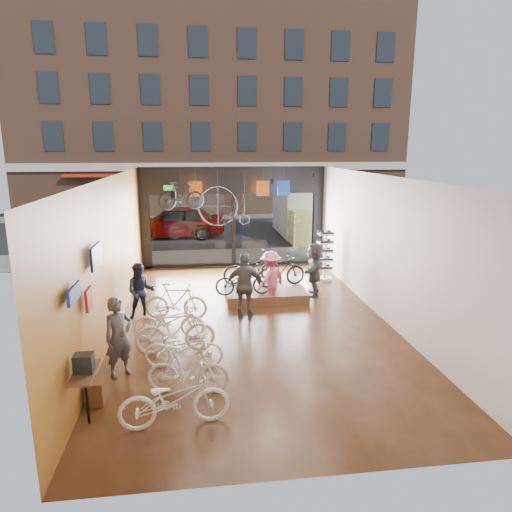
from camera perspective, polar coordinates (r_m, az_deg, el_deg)
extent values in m
cube|color=black|center=(12.27, -0.44, -8.18)|extent=(7.00, 12.00, 0.04)
cube|color=black|center=(11.43, -0.48, 10.03)|extent=(7.00, 12.00, 0.04)
cube|color=#A97428|center=(11.81, -17.67, 0.08)|extent=(0.04, 12.00, 3.80)
cube|color=beige|center=(12.61, 15.63, 1.03)|extent=(0.04, 12.00, 3.80)
cube|color=beige|center=(6.06, 6.63, -11.98)|extent=(7.00, 0.04, 3.80)
cube|color=#198C26|center=(17.30, -10.90, 8.37)|extent=(0.35, 0.06, 0.18)
cube|color=black|center=(26.74, -4.37, 3.65)|extent=(30.00, 18.00, 0.02)
cube|color=slate|center=(19.10, -3.08, -0.05)|extent=(30.00, 2.40, 0.12)
cube|color=slate|center=(30.68, -4.79, 5.02)|extent=(30.00, 2.00, 0.12)
cube|color=brown|center=(32.95, -5.25, 17.69)|extent=(26.00, 5.00, 14.00)
imported|color=gray|center=(23.63, -9.99, 4.27)|extent=(4.88, 1.96, 1.66)
imported|color=beige|center=(7.93, -10.17, -17.21)|extent=(1.87, 0.81, 0.95)
imported|color=beige|center=(8.83, -8.50, -13.88)|extent=(1.59, 0.66, 0.93)
imported|color=beige|center=(9.79, -9.00, -11.30)|extent=(1.67, 0.70, 0.86)
imported|color=beige|center=(10.42, -10.05, -9.18)|extent=(1.79, 0.61, 1.06)
imported|color=beige|center=(11.26, -10.82, -7.92)|extent=(1.74, 0.73, 0.89)
imported|color=beige|center=(12.39, -9.97, -5.60)|extent=(1.72, 0.72, 1.00)
cube|color=#483221|center=(14.06, 1.10, -4.60)|extent=(2.40, 1.80, 0.30)
imported|color=black|center=(13.26, -1.56, -3.08)|extent=(1.66, 0.62, 0.87)
imported|color=black|center=(14.09, 3.15, -1.90)|extent=(1.66, 0.82, 0.96)
imported|color=black|center=(14.42, -0.56, -1.46)|extent=(1.99, 1.08, 0.99)
imported|color=#3F3F44|center=(9.59, -16.79, -9.68)|extent=(0.72, 0.68, 1.65)
imported|color=#161C33|center=(12.49, -14.20, -4.34)|extent=(0.78, 0.63, 1.55)
imported|color=#3F3F44|center=(12.14, -1.36, -3.77)|extent=(1.14, 0.66, 1.82)
imported|color=#CC4C72|center=(13.20, 1.85, -2.83)|extent=(1.18, 1.13, 1.61)
imported|color=#3F3F44|center=(14.23, 7.28, -1.62)|extent=(0.96, 1.62, 1.67)
imported|color=black|center=(15.61, -9.35, 7.45)|extent=(1.64, 0.90, 0.95)
cube|color=#CC5919|center=(16.59, -7.54, 8.29)|extent=(0.45, 0.03, 0.55)
cube|color=#CC5919|center=(16.76, 0.88, 8.45)|extent=(0.45, 0.03, 0.55)
cube|color=#1E3F99|center=(16.89, 3.49, 8.47)|extent=(0.45, 0.03, 0.55)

